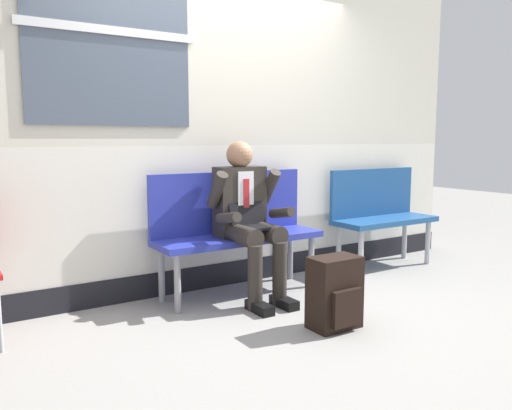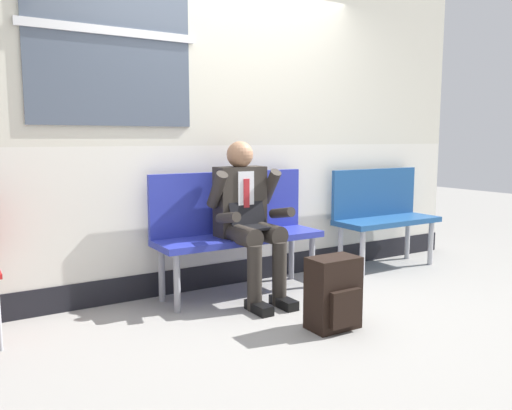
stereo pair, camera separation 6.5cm
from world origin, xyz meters
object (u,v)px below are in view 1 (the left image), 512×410
backpack (335,293)px  bench_empty (379,211)px  bench_with_person (235,224)px  person_seated (248,216)px

backpack → bench_empty: bearing=35.3°
bench_with_person → backpack: 1.13m
bench_with_person → backpack: size_ratio=2.88×
person_seated → backpack: person_seated is taller
bench_empty → bench_with_person: bearing=179.9°
bench_empty → backpack: bench_empty is taller
bench_empty → backpack: 1.87m
person_seated → backpack: (0.15, -0.86, -0.42)m
bench_with_person → person_seated: bearing=-90.0°
bench_with_person → bench_empty: 1.65m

